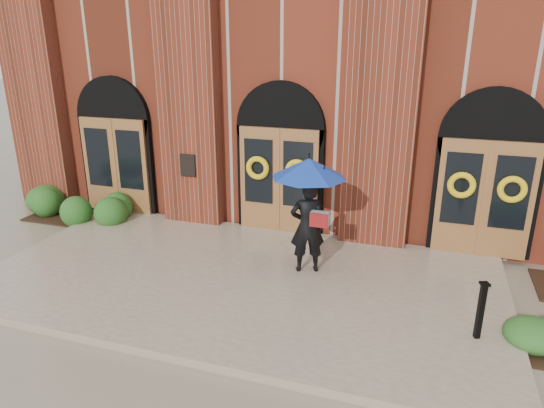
% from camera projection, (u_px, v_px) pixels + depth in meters
% --- Properties ---
extents(ground, '(90.00, 90.00, 0.00)m').
position_uv_depth(ground, '(237.00, 286.00, 9.46)').
color(ground, gray).
rests_on(ground, ground).
extents(landing, '(10.00, 5.30, 0.15)m').
position_uv_depth(landing, '(240.00, 279.00, 9.57)').
color(landing, tan).
rests_on(landing, ground).
extents(church_building, '(16.20, 12.53, 7.00)m').
position_uv_depth(church_building, '(333.00, 72.00, 16.21)').
color(church_building, maroon).
rests_on(church_building, ground).
extents(man_with_umbrella, '(1.89, 1.89, 2.31)m').
position_uv_depth(man_with_umbrella, '(308.00, 194.00, 9.28)').
color(man_with_umbrella, black).
rests_on(man_with_umbrella, landing).
extents(metal_post, '(0.17, 0.17, 0.96)m').
position_uv_depth(metal_post, '(481.00, 309.00, 7.43)').
color(metal_post, black).
rests_on(metal_post, landing).
extents(hedge_wall_left, '(2.92, 1.17, 0.75)m').
position_uv_depth(hedge_wall_left, '(86.00, 206.00, 12.84)').
color(hedge_wall_left, '#25541C').
rests_on(hedge_wall_left, ground).
extents(hedge_front_right, '(1.26, 1.08, 0.45)m').
position_uv_depth(hedge_front_right, '(530.00, 333.00, 7.59)').
color(hedge_front_right, '#29571F').
rests_on(hedge_front_right, ground).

